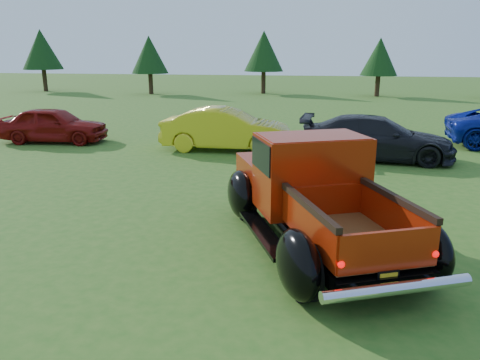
{
  "coord_description": "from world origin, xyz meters",
  "views": [
    {
      "loc": [
        1.62,
        -8.04,
        3.47
      ],
      "look_at": [
        0.23,
        0.2,
        1.15
      ],
      "focal_mm": 35.0,
      "sensor_mm": 36.0,
      "label": 1
    }
  ],
  "objects_px": {
    "tree_mid_left": "(264,51)",
    "show_car_yellow": "(226,129)",
    "pickup_truck": "(310,190)",
    "tree_mid_right": "(380,57)",
    "show_car_red": "(54,125)",
    "tree_far_west": "(42,50)",
    "show_car_grey": "(376,138)",
    "tree_west": "(149,55)"
  },
  "relations": [
    {
      "from": "tree_far_west",
      "to": "show_car_red",
      "type": "height_order",
      "value": "tree_far_west"
    },
    {
      "from": "tree_far_west",
      "to": "tree_mid_right",
      "type": "relative_size",
      "value": 1.18
    },
    {
      "from": "show_car_red",
      "to": "tree_mid_left",
      "type": "bearing_deg",
      "value": -18.08
    },
    {
      "from": "tree_far_west",
      "to": "show_car_yellow",
      "type": "relative_size",
      "value": 1.14
    },
    {
      "from": "tree_far_west",
      "to": "show_car_yellow",
      "type": "xyz_separation_m",
      "value": [
        20.39,
        -21.81,
        -2.77
      ]
    },
    {
      "from": "tree_mid_left",
      "to": "show_car_red",
      "type": "bearing_deg",
      "value": -103.76
    },
    {
      "from": "tree_mid_right",
      "to": "show_car_grey",
      "type": "height_order",
      "value": "tree_mid_right"
    },
    {
      "from": "tree_far_west",
      "to": "show_car_grey",
      "type": "xyz_separation_m",
      "value": [
        25.51,
        -22.46,
        -2.81
      ]
    },
    {
      "from": "tree_west",
      "to": "show_car_red",
      "type": "distance_m",
      "value": 20.9
    },
    {
      "from": "tree_west",
      "to": "show_car_grey",
      "type": "distance_m",
      "value": 26.58
    },
    {
      "from": "tree_mid_right",
      "to": "show_car_yellow",
      "type": "relative_size",
      "value": 0.96
    },
    {
      "from": "tree_west",
      "to": "show_car_red",
      "type": "relative_size",
      "value": 1.14
    },
    {
      "from": "show_car_red",
      "to": "tree_far_west",
      "type": "bearing_deg",
      "value": 27.84
    },
    {
      "from": "tree_west",
      "to": "show_car_grey",
      "type": "height_order",
      "value": "tree_west"
    },
    {
      "from": "pickup_truck",
      "to": "show_car_grey",
      "type": "distance_m",
      "value": 7.41
    },
    {
      "from": "pickup_truck",
      "to": "show_car_yellow",
      "type": "xyz_separation_m",
      "value": [
        -3.13,
        7.78,
        -0.19
      ]
    },
    {
      "from": "pickup_truck",
      "to": "show_car_yellow",
      "type": "height_order",
      "value": "pickup_truck"
    },
    {
      "from": "tree_west",
      "to": "pickup_truck",
      "type": "relative_size",
      "value": 0.81
    },
    {
      "from": "show_car_red",
      "to": "tree_mid_right",
      "type": "bearing_deg",
      "value": -38.37
    },
    {
      "from": "pickup_truck",
      "to": "show_car_yellow",
      "type": "relative_size",
      "value": 1.25
    },
    {
      "from": "tree_mid_left",
      "to": "pickup_truck",
      "type": "relative_size",
      "value": 0.88
    },
    {
      "from": "show_car_red",
      "to": "tree_west",
      "type": "bearing_deg",
      "value": 5.38
    },
    {
      "from": "tree_mid_left",
      "to": "tree_far_west",
      "type": "bearing_deg",
      "value": -176.99
    },
    {
      "from": "tree_mid_left",
      "to": "show_car_grey",
      "type": "bearing_deg",
      "value": -74.49
    },
    {
      "from": "show_car_yellow",
      "to": "tree_mid_left",
      "type": "bearing_deg",
      "value": 2.3
    },
    {
      "from": "tree_far_west",
      "to": "tree_mid_right",
      "type": "height_order",
      "value": "tree_far_west"
    },
    {
      "from": "tree_mid_right",
      "to": "show_car_grey",
      "type": "distance_m",
      "value": 22.71
    },
    {
      "from": "tree_mid_left",
      "to": "show_car_yellow",
      "type": "distance_m",
      "value": 23.0
    },
    {
      "from": "pickup_truck",
      "to": "show_car_grey",
      "type": "relative_size",
      "value": 1.16
    },
    {
      "from": "tree_west",
      "to": "show_car_grey",
      "type": "xyz_separation_m",
      "value": [
        15.51,
        -21.46,
        -2.4
      ]
    },
    {
      "from": "tree_mid_left",
      "to": "show_car_yellow",
      "type": "xyz_separation_m",
      "value": [
        1.39,
        -22.81,
        -2.63
      ]
    },
    {
      "from": "tree_west",
      "to": "tree_mid_left",
      "type": "distance_m",
      "value": 9.22
    },
    {
      "from": "tree_far_west",
      "to": "show_car_grey",
      "type": "height_order",
      "value": "tree_far_west"
    },
    {
      "from": "tree_mid_left",
      "to": "tree_mid_right",
      "type": "distance_m",
      "value": 9.06
    },
    {
      "from": "pickup_truck",
      "to": "tree_west",
      "type": "bearing_deg",
      "value": 92.37
    },
    {
      "from": "tree_mid_right",
      "to": "show_car_red",
      "type": "relative_size",
      "value": 1.1
    },
    {
      "from": "tree_west",
      "to": "show_car_yellow",
      "type": "height_order",
      "value": "tree_west"
    },
    {
      "from": "tree_far_west",
      "to": "show_car_red",
      "type": "bearing_deg",
      "value": -57.83
    },
    {
      "from": "tree_far_west",
      "to": "tree_west",
      "type": "height_order",
      "value": "tree_far_west"
    },
    {
      "from": "pickup_truck",
      "to": "tree_mid_right",
      "type": "bearing_deg",
      "value": 58.44
    },
    {
      "from": "show_car_red",
      "to": "show_car_yellow",
      "type": "relative_size",
      "value": 0.88
    },
    {
      "from": "tree_west",
      "to": "tree_mid_right",
      "type": "distance_m",
      "value": 18.03
    }
  ]
}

